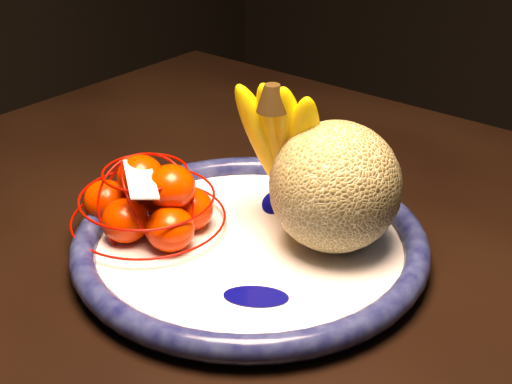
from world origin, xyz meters
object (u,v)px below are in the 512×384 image
Objects in this scene: banana_bunch at (286,144)px; mandarin_bag at (150,203)px; fruit_bowl at (250,243)px; cantaloupe at (335,187)px.

mandarin_bag is (-0.10, -0.10, -0.06)m from banana_bunch.
banana_bunch reaches higher than mandarin_bag.
fruit_bowl is 1.94× the size of mandarin_bag.
fruit_bowl is 2.77× the size of cantaloupe.
fruit_bowl is at bearing 21.25° from mandarin_bag.
banana_bunch reaches higher than cantaloupe.
banana_bunch is (0.00, 0.06, 0.09)m from fruit_bowl.
cantaloupe is 0.74× the size of banana_bunch.
cantaloupe is 0.70× the size of mandarin_bag.
cantaloupe is 0.20m from mandarin_bag.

